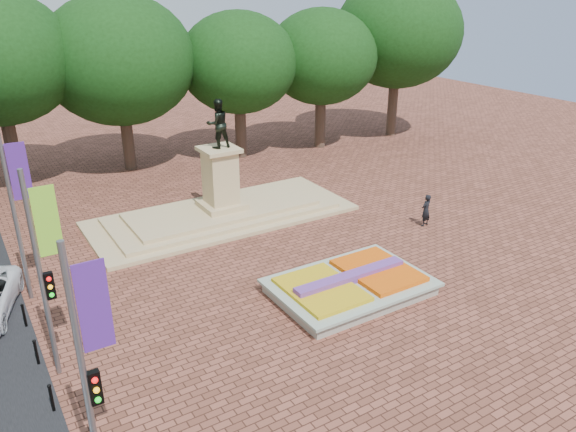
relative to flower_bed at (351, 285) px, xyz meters
name	(u,v)px	position (x,y,z in m)	size (l,w,h in m)	color
ground	(303,279)	(-1.03, 2.00, -0.38)	(90.00, 90.00, 0.00)	brown
flower_bed	(351,285)	(0.00, 0.00, 0.00)	(6.30, 4.30, 0.91)	gray
monument	(222,202)	(-1.03, 10.00, 0.50)	(14.00, 6.00, 6.40)	tan
tree_row_back	(184,66)	(1.31, 20.00, 6.29)	(44.80, 8.80, 10.43)	#3D2921
banner_poles	(45,271)	(-11.10, 0.69, 3.50)	(0.88, 11.17, 7.00)	slate
bollard_row	(43,373)	(-11.73, 0.50, 0.15)	(0.12, 13.12, 0.98)	black
pedestrian	(426,210)	(7.53, 3.45, 0.48)	(0.62, 0.41, 1.71)	black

